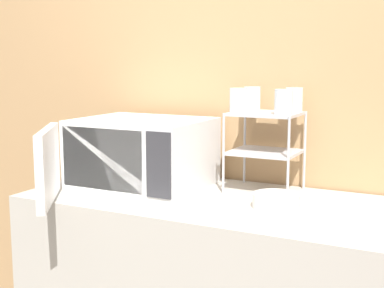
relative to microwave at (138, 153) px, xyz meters
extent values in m
cube|color=tan|center=(0.43, 0.33, 0.23)|extent=(8.00, 0.06, 2.60)
cube|color=silver|center=(0.01, 0.02, 0.00)|extent=(0.52, 0.43, 0.28)
cube|color=#B7B2A8|center=(-0.05, -0.19, 0.00)|extent=(0.37, 0.01, 0.24)
cube|color=#333338|center=(0.21, -0.19, 0.00)|extent=(0.10, 0.01, 0.25)
cube|color=silver|center=(-0.15, -0.37, 0.00)|extent=(0.25, 0.35, 0.27)
cylinder|color=#B2B2B7|center=(0.37, 0.04, 0.02)|extent=(0.01, 0.01, 0.32)
cylinder|color=#B2B2B7|center=(0.63, 0.04, 0.02)|extent=(0.01, 0.01, 0.32)
cylinder|color=#B2B2B7|center=(0.37, 0.26, 0.02)|extent=(0.01, 0.01, 0.32)
cylinder|color=#B2B2B7|center=(0.63, 0.26, 0.02)|extent=(0.01, 0.01, 0.32)
cube|color=#B2B2B7|center=(0.50, 0.15, 0.02)|extent=(0.26, 0.23, 0.01)
cube|color=#B2B2B7|center=(0.50, 0.15, 0.17)|extent=(0.26, 0.23, 0.01)
cylinder|color=silver|center=(0.41, 0.09, 0.23)|extent=(0.07, 0.07, 0.10)
cylinder|color=silver|center=(0.59, 0.23, 0.23)|extent=(0.07, 0.07, 0.10)
cylinder|color=silver|center=(0.59, 0.08, 0.23)|extent=(0.07, 0.07, 0.10)
cylinder|color=silver|center=(0.41, 0.22, 0.23)|extent=(0.07, 0.07, 0.10)
cylinder|color=silver|center=(0.62, -0.07, -0.14)|extent=(0.09, 0.09, 0.01)
cylinder|color=silver|center=(0.62, -0.07, -0.11)|extent=(0.17, 0.17, 0.05)
camera|label=1|loc=(1.20, -1.85, 0.37)|focal=50.00mm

